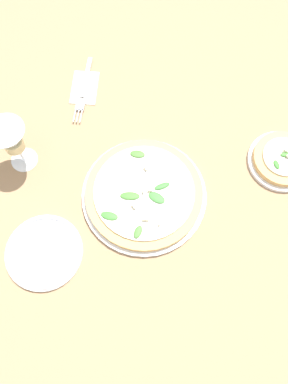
{
  "coord_description": "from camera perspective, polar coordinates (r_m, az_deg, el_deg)",
  "views": [
    {
      "loc": [
        0.34,
        0.01,
        0.9
      ],
      "look_at": [
        0.01,
        0.02,
        0.03
      ],
      "focal_mm": 35.0,
      "sensor_mm": 36.0,
      "label": 1
    }
  ],
  "objects": [
    {
      "name": "napkin",
      "position": [
        1.13,
        -9.05,
        15.48
      ],
      "size": [
        0.12,
        0.08,
        0.01
      ],
      "rotation": [
        0.0,
        0.0,
        -0.08
      ],
      "color": "silver",
      "rests_on": "ground_plane"
    },
    {
      "name": "fork",
      "position": [
        1.12,
        -9.17,
        15.29
      ],
      "size": [
        0.22,
        0.05,
        0.0
      ],
      "rotation": [
        0.0,
        0.0,
        -0.13
      ],
      "color": "silver",
      "rests_on": "ground_plane"
    },
    {
      "name": "pizza_personal_side",
      "position": [
        1.04,
        20.29,
        4.65
      ],
      "size": [
        0.17,
        0.17,
        0.05
      ],
      "color": "white",
      "rests_on": "ground_plane"
    },
    {
      "name": "wine_glass",
      "position": [
        0.95,
        -19.59,
        7.44
      ],
      "size": [
        0.09,
        0.09,
        0.15
      ],
      "color": "white",
      "rests_on": "ground_plane"
    },
    {
      "name": "side_plate_white",
      "position": [
        0.94,
        -15.0,
        -8.83
      ],
      "size": [
        0.19,
        0.19,
        0.02
      ],
      "color": "white",
      "rests_on": "ground_plane"
    },
    {
      "name": "pizza_arugula_main",
      "position": [
        0.94,
        -0.01,
        -0.29
      ],
      "size": [
        0.32,
        0.32,
        0.05
      ],
      "color": "white",
      "rests_on": "ground_plane"
    },
    {
      "name": "ground_plane",
      "position": [
        0.96,
        -0.93,
        0.01
      ],
      "size": [
        6.0,
        6.0,
        0.0
      ],
      "primitive_type": "plane",
      "color": "#9E7A56"
    }
  ]
}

